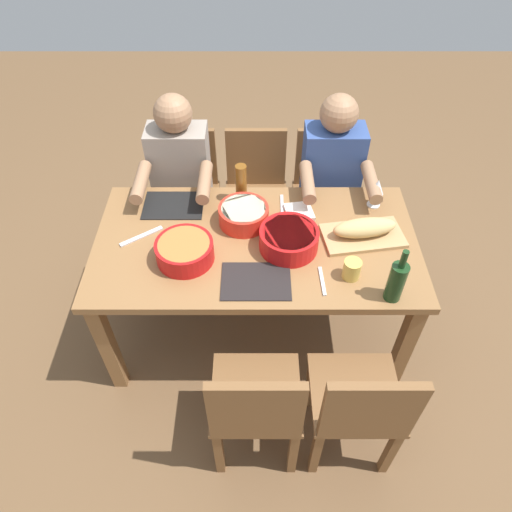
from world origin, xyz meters
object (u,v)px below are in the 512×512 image
(chair_far_left, at_px, (188,188))
(cutting_board, at_px, (363,236))
(chair_near_center, at_px, (256,406))
(wine_glass, at_px, (377,188))
(dining_table, at_px, (256,254))
(serving_bowl_fruit, at_px, (185,250))
(diner_far_right, at_px, (331,178))
(serving_bowl_pasta, at_px, (244,214))
(bread_loaf, at_px, (365,228))
(chair_near_right, at_px, (360,406))
(chair_far_right, at_px, (324,188))
(serving_bowl_greens, at_px, (289,238))
(beer_bottle, at_px, (241,183))
(cup_near_right, at_px, (352,269))
(wine_bottle, at_px, (396,281))
(diner_far_left, at_px, (181,178))
(chair_far_center, at_px, (256,188))
(napkin_stack, at_px, (299,212))

(chair_far_left, height_order, cutting_board, chair_far_left)
(chair_near_center, relative_size, wine_glass, 5.12)
(dining_table, xyz_separation_m, serving_bowl_fruit, (-0.34, -0.12, 0.15))
(diner_far_right, height_order, serving_bowl_pasta, diner_far_right)
(bread_loaf, bearing_deg, chair_near_right, -96.72)
(chair_far_right, distance_m, wine_glass, 0.63)
(diner_far_right, xyz_separation_m, chair_near_center, (-0.44, -1.32, -0.21))
(chair_far_left, distance_m, serving_bowl_greens, 1.05)
(beer_bottle, relative_size, cup_near_right, 2.26)
(chair_near_right, distance_m, chair_far_left, 1.74)
(dining_table, relative_size, wine_bottle, 5.57)
(serving_bowl_greens, bearing_deg, beer_bottle, 122.83)
(chair_near_center, xyz_separation_m, cutting_board, (0.54, 0.77, 0.27))
(serving_bowl_fruit, bearing_deg, cutting_board, 9.55)
(diner_far_left, bearing_deg, chair_far_right, 11.68)
(chair_far_right, height_order, bread_loaf, same)
(chair_far_right, relative_size, serving_bowl_pasta, 3.31)
(chair_far_left, xyz_separation_m, cutting_board, (0.98, -0.72, 0.27))
(chair_near_center, distance_m, chair_far_center, 1.50)
(chair_near_center, xyz_separation_m, beer_bottle, (-0.08, 1.07, 0.37))
(chair_far_right, relative_size, chair_far_left, 1.00)
(chair_near_right, height_order, bread_loaf, same)
(cutting_board, distance_m, beer_bottle, 0.69)
(wine_bottle, bearing_deg, chair_far_left, 133.46)
(bread_loaf, height_order, beer_bottle, beer_bottle)
(dining_table, relative_size, diner_far_right, 1.35)
(chair_near_right, xyz_separation_m, diner_far_left, (-0.89, 1.32, 0.21))
(napkin_stack, bearing_deg, chair_far_right, 68.39)
(chair_near_center, bearing_deg, beer_bottle, 94.19)
(dining_table, relative_size, serving_bowl_pasta, 6.29)
(napkin_stack, bearing_deg, chair_near_center, -103.44)
(chair_near_right, distance_m, cutting_board, 0.82)
(serving_bowl_fruit, bearing_deg, bread_loaf, 9.55)
(chair_far_center, distance_m, cutting_board, 0.94)
(chair_near_right, height_order, chair_far_left, same)
(serving_bowl_fruit, height_order, bread_loaf, bread_loaf)
(chair_near_center, distance_m, wine_bottle, 0.81)
(diner_far_left, relative_size, napkin_stack, 8.57)
(dining_table, height_order, cutting_board, cutting_board)
(serving_bowl_greens, height_order, cutting_board, serving_bowl_greens)
(chair_near_center, bearing_deg, wine_glass, 58.33)
(serving_bowl_greens, height_order, beer_bottle, beer_bottle)
(chair_near_right, distance_m, serving_bowl_fruit, 1.05)
(chair_near_right, xyz_separation_m, beer_bottle, (-0.52, 1.07, 0.37))
(dining_table, relative_size, chair_near_center, 1.90)
(serving_bowl_pasta, distance_m, cutting_board, 0.61)
(dining_table, bearing_deg, napkin_stack, 41.62)
(napkin_stack, bearing_deg, beer_bottle, 158.69)
(chair_far_center, distance_m, napkin_stack, 0.65)
(dining_table, distance_m, chair_near_center, 0.77)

